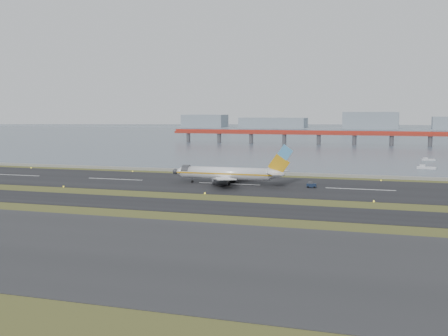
{
  "coord_description": "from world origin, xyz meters",
  "views": [
    {
      "loc": [
        51.68,
        -136.26,
        22.67
      ],
      "look_at": [
        0.87,
        22.0,
        5.88
      ],
      "focal_mm": 45.0,
      "sensor_mm": 36.0,
      "label": 1
    }
  ],
  "objects": [
    {
      "name": "runway_strip",
      "position": [
        0.0,
        30.0,
        0.05
      ],
      "size": [
        1000.0,
        45.0,
        0.1
      ],
      "primitive_type": "cube",
      "color": "black",
      "rests_on": "ground"
    },
    {
      "name": "bay_water",
      "position": [
        0.0,
        460.0,
        0.0
      ],
      "size": [
        1400.0,
        800.0,
        1.3
      ],
      "primitive_type": "cube",
      "color": "#485567",
      "rests_on": "ground"
    },
    {
      "name": "workboat_near",
      "position": [
        60.33,
        98.13,
        0.55
      ],
      "size": [
        7.39,
        3.1,
        1.74
      ],
      "rotation": [
        0.0,
        0.0,
        -0.12
      ],
      "color": "silver",
      "rests_on": "ground"
    },
    {
      "name": "red_pier",
      "position": [
        20.0,
        250.0,
        7.28
      ],
      "size": [
        260.0,
        5.0,
        10.2
      ],
      "color": "#AB2A1D",
      "rests_on": "ground"
    },
    {
      "name": "ground",
      "position": [
        0.0,
        0.0,
        0.0
      ],
      "size": [
        1000.0,
        1000.0,
        0.0
      ],
      "primitive_type": "plane",
      "color": "#3A4D1B",
      "rests_on": "ground"
    },
    {
      "name": "seawall",
      "position": [
        0.0,
        60.0,
        0.5
      ],
      "size": [
        1000.0,
        2.5,
        1.0
      ],
      "primitive_type": "cube",
      "color": "gray",
      "rests_on": "ground"
    },
    {
      "name": "far_shoreline",
      "position": [
        13.62,
        620.0,
        6.07
      ],
      "size": [
        1400.0,
        80.0,
        60.5
      ],
      "color": "#8895A1",
      "rests_on": "ground"
    },
    {
      "name": "airliner",
      "position": [
        0.47,
        29.18,
        3.46
      ],
      "size": [
        38.52,
        32.89,
        12.8
      ],
      "color": "white",
      "rests_on": "ground"
    },
    {
      "name": "pushback_tug",
      "position": [
        25.89,
        29.01,
        0.86
      ],
      "size": [
        2.83,
        1.73,
        1.78
      ],
      "rotation": [
        0.0,
        0.0,
        0.03
      ],
      "color": "#142037",
      "rests_on": "ground"
    },
    {
      "name": "workboat_far",
      "position": [
        62.53,
        138.54,
        0.47
      ],
      "size": [
        6.36,
        3.35,
        1.48
      ],
      "rotation": [
        0.0,
        0.0,
        0.25
      ],
      "color": "silver",
      "rests_on": "ground"
    },
    {
      "name": "apron_strip",
      "position": [
        0.0,
        -55.0,
        0.05
      ],
      "size": [
        1000.0,
        50.0,
        0.1
      ],
      "primitive_type": "cube",
      "color": "#2A2A2C",
      "rests_on": "ground"
    },
    {
      "name": "taxiway_strip",
      "position": [
        0.0,
        -12.0,
        0.05
      ],
      "size": [
        1000.0,
        18.0,
        0.1
      ],
      "primitive_type": "cube",
      "color": "black",
      "rests_on": "ground"
    }
  ]
}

